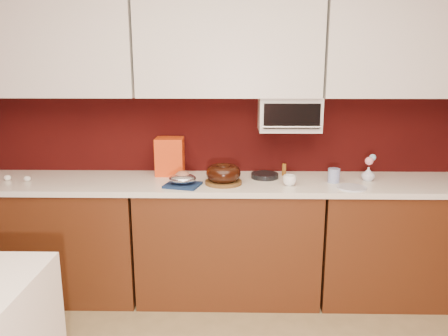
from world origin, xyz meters
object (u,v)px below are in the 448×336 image
at_px(pandoro_box, 170,156).
at_px(coffee_mug, 289,179).
at_px(foil_ham_nest, 183,179).
at_px(blue_jar, 334,175).
at_px(flower_vase, 368,173).
at_px(bundt_cake, 223,173).
at_px(toaster_oven, 289,114).

height_order(pandoro_box, coffee_mug, pandoro_box).
distance_m(foil_ham_nest, pandoro_box, 0.38).
xyz_separation_m(blue_jar, flower_vase, (0.26, 0.05, 0.01)).
bearing_deg(flower_vase, pandoro_box, 173.72).
bearing_deg(coffee_mug, bundt_cake, 175.89).
bearing_deg(flower_vase, bundt_cake, -173.83).
bearing_deg(blue_jar, toaster_oven, 148.82).
height_order(pandoro_box, blue_jar, pandoro_box).
height_order(coffee_mug, flower_vase, flower_vase).
xyz_separation_m(toaster_oven, flower_vase, (0.58, -0.14, -0.42)).
xyz_separation_m(bundt_cake, flower_vase, (1.06, 0.11, -0.02)).
distance_m(toaster_oven, blue_jar, 0.56).
height_order(bundt_cake, blue_jar, bundt_cake).
height_order(coffee_mug, blue_jar, blue_jar).
relative_size(pandoro_box, blue_jar, 2.82).
distance_m(coffee_mug, flower_vase, 0.61).
relative_size(toaster_oven, bundt_cake, 1.82).
bearing_deg(coffee_mug, foil_ham_nest, -177.49).
relative_size(foil_ham_nest, coffee_mug, 2.14).
height_order(foil_ham_nest, coffee_mug, same).
bearing_deg(bundt_cake, pandoro_box, 146.54).
bearing_deg(foil_ham_nest, toaster_oven, 22.54).
distance_m(toaster_oven, flower_vase, 0.72).
relative_size(bundt_cake, foil_ham_nest, 1.28).
xyz_separation_m(coffee_mug, flower_vase, (0.59, 0.15, 0.01)).
distance_m(pandoro_box, coffee_mug, 0.94).
distance_m(coffee_mug, blue_jar, 0.35).
relative_size(foil_ham_nest, blue_jar, 1.90).
relative_size(blue_jar, flower_vase, 0.89).
bearing_deg(foil_ham_nest, coffee_mug, 2.51).
relative_size(toaster_oven, coffee_mug, 4.99).
bearing_deg(blue_jar, coffee_mug, -163.85).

